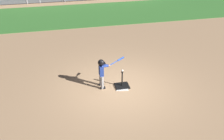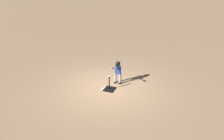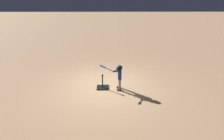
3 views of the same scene
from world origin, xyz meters
name	(u,v)px [view 3 (image 3 of 3)]	position (x,y,z in m)	size (l,w,h in m)	color
ground_plane	(105,86)	(0.00, 0.00, 0.00)	(90.00, 90.00, 0.00)	tan
home_plate	(103,87)	(0.10, 0.05, 0.01)	(0.44, 0.44, 0.02)	white
batting_tee	(103,86)	(0.12, 0.14, 0.07)	(0.51, 0.46, 0.63)	black
batter_child	(119,74)	(-0.59, 0.26, 0.71)	(0.96, 0.35, 1.16)	gray
baseball	(102,74)	(0.12, 0.14, 0.67)	(0.07, 0.07, 0.07)	white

